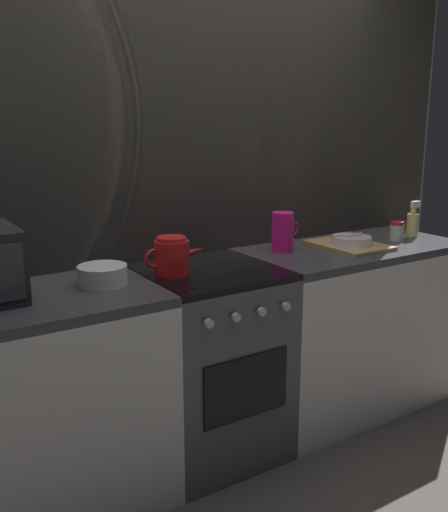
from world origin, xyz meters
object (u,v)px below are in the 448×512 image
pitcher (283,232)px  spice_jar (397,231)px  stove_unit (209,362)px  mixing_bowl (103,275)px  dish_pile (350,243)px  spray_bottle (413,223)px  kettle (172,256)px

pitcher → spice_jar: (0.70, -0.13, -0.05)m
stove_unit → spice_jar: (1.20, -0.02, 0.50)m
pitcher → mixing_bowl: bearing=-175.4°
dish_pile → spray_bottle: 0.51m
stove_unit → mixing_bowl: (-0.49, 0.02, 0.49)m
stove_unit → dish_pile: bearing=-1.2°
pitcher → dish_pile: 0.38m
kettle → pitcher: (0.68, 0.09, 0.02)m
mixing_bowl → spray_bottle: spray_bottle is taller
mixing_bowl → spice_jar: spice_jar is taller
spice_jar → spray_bottle: (0.15, 0.02, 0.03)m
mixing_bowl → kettle: bearing=-2.3°
mixing_bowl → pitcher: bearing=4.6°
dish_pile → pitcher: bearing=161.2°
mixing_bowl → spray_bottle: 1.84m
pitcher → spray_bottle: bearing=-7.1°
kettle → spray_bottle: (1.53, -0.01, -0.00)m
stove_unit → spray_bottle: bearing=-0.2°
stove_unit → mixing_bowl: bearing=177.3°
pitcher → spray_bottle: spray_bottle is taller
stove_unit → mixing_bowl: size_ratio=4.50×
stove_unit → spice_jar: bearing=-1.2°
pitcher → spray_bottle: (0.85, -0.11, -0.02)m
kettle → mixing_bowl: 0.31m
pitcher → dish_pile: bearing=-18.8°
stove_unit → kettle: bearing=176.7°
mixing_bowl → pitcher: (0.99, 0.08, 0.06)m
kettle → mixing_bowl: size_ratio=1.42×
mixing_bowl → pitcher: 0.99m
stove_unit → pitcher: bearing=11.6°
pitcher → spice_jar: bearing=-10.2°
kettle → spice_jar: kettle is taller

